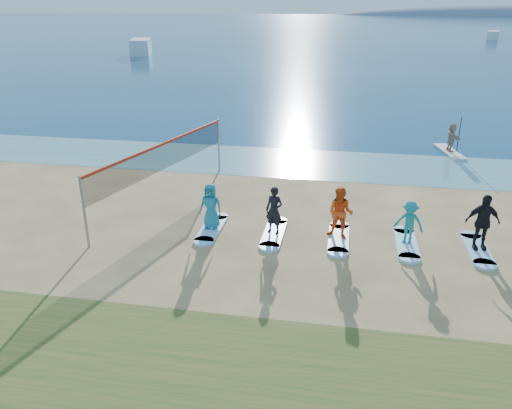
% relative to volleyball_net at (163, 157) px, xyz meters
% --- Properties ---
extents(ground, '(600.00, 600.00, 0.00)m').
position_rel_volleyball_net_xyz_m(ground, '(5.01, -4.31, -1.90)').
color(ground, tan).
rests_on(ground, ground).
extents(shallow_water, '(600.00, 600.00, 0.00)m').
position_rel_volleyball_net_xyz_m(shallow_water, '(5.01, 6.19, -1.90)').
color(shallow_water, teal).
rests_on(shallow_water, ground).
extents(ocean, '(600.00, 600.00, 0.00)m').
position_rel_volleyball_net_xyz_m(ocean, '(5.01, 155.69, -1.90)').
color(ocean, navy).
rests_on(ocean, ground).
extents(volleyball_net, '(2.38, 8.79, 2.50)m').
position_rel_volleyball_net_xyz_m(volleyball_net, '(0.00, 0.00, 0.00)').
color(volleyball_net, gray).
rests_on(volleyball_net, ground).
extents(paddleboard, '(1.32, 3.08, 0.12)m').
position_rel_volleyball_net_xyz_m(paddleboard, '(12.69, 9.48, -1.84)').
color(paddleboard, silver).
rests_on(paddleboard, ground).
extents(paddleboarder, '(0.69, 1.44, 1.49)m').
position_rel_volleyball_net_xyz_m(paddleboarder, '(12.69, 9.48, -1.04)').
color(paddleboarder, tan).
rests_on(paddleboarder, paddleboard).
extents(boat_offshore_a, '(4.85, 8.02, 2.25)m').
position_rel_volleyball_net_xyz_m(boat_offshore_a, '(-24.43, 57.01, -1.90)').
color(boat_offshore_a, silver).
rests_on(boat_offshore_a, ground).
extents(boat_offshore_b, '(3.57, 6.15, 1.77)m').
position_rel_volleyball_net_xyz_m(boat_offshore_b, '(36.36, 99.28, -1.90)').
color(boat_offshore_b, silver).
rests_on(boat_offshore_b, ground).
extents(surfboard_0, '(0.70, 2.20, 0.09)m').
position_rel_volleyball_net_xyz_m(surfboard_0, '(2.54, -2.30, -1.86)').
color(surfboard_0, '#A4DDFF').
rests_on(surfboard_0, ground).
extents(student_0, '(0.86, 0.61, 1.66)m').
position_rel_volleyball_net_xyz_m(student_0, '(2.54, -2.30, -0.98)').
color(student_0, teal).
rests_on(student_0, surfboard_0).
extents(surfboard_1, '(0.70, 2.20, 0.09)m').
position_rel_volleyball_net_xyz_m(surfboard_1, '(4.80, -2.30, -1.86)').
color(surfboard_1, '#A4DDFF').
rests_on(surfboard_1, ground).
extents(student_1, '(0.70, 0.56, 1.68)m').
position_rel_volleyball_net_xyz_m(student_1, '(4.80, -2.30, -0.97)').
color(student_1, black).
rests_on(student_1, surfboard_1).
extents(surfboard_2, '(0.70, 2.20, 0.09)m').
position_rel_volleyball_net_xyz_m(surfboard_2, '(7.06, -2.30, -1.86)').
color(surfboard_2, '#A4DDFF').
rests_on(surfboard_2, ground).
extents(student_2, '(1.02, 0.88, 1.81)m').
position_rel_volleyball_net_xyz_m(student_2, '(7.06, -2.30, -0.91)').
color(student_2, '#E24E17').
rests_on(student_2, surfboard_2).
extents(surfboard_3, '(0.70, 2.20, 0.09)m').
position_rel_volleyball_net_xyz_m(surfboard_3, '(9.32, -2.30, -1.86)').
color(surfboard_3, '#A4DDFF').
rests_on(surfboard_3, ground).
extents(student_3, '(1.10, 0.86, 1.50)m').
position_rel_volleyball_net_xyz_m(student_3, '(9.32, -2.30, -1.07)').
color(student_3, teal).
rests_on(student_3, surfboard_3).
extents(surfboard_4, '(0.70, 2.20, 0.09)m').
position_rel_volleyball_net_xyz_m(surfboard_4, '(11.59, -2.30, -1.86)').
color(surfboard_4, '#A4DDFF').
rests_on(surfboard_4, ground).
extents(student_4, '(1.15, 0.59, 1.88)m').
position_rel_volleyball_net_xyz_m(student_4, '(11.59, -2.30, -0.87)').
color(student_4, black).
rests_on(student_4, surfboard_4).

